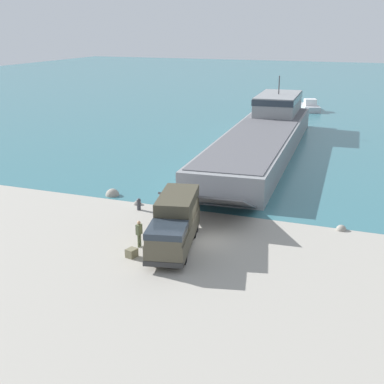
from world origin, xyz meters
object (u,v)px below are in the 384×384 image
Objects in this scene: cargo_crate at (132,253)px; mooring_bollard at (139,204)px; moored_boat_a at (309,107)px; landing_craft at (264,134)px; military_truck at (175,223)px; soldier_on_ramp at (139,232)px.

mooring_bollard is at bearing 113.74° from cargo_crate.
mooring_bollard is at bearing -114.78° from moored_boat_a.
military_truck is at bearing -91.51° from landing_craft.
landing_craft reaches higher than military_truck.
military_truck is at bearing -109.28° from moored_boat_a.
moored_boat_a is 6.83× the size of mooring_bollard.
mooring_bollard reaches higher than cargo_crate.
landing_craft reaches higher than soldier_on_ramp.
landing_craft reaches higher than moored_boat_a.
soldier_on_ramp reaches higher than mooring_bollard.
military_truck is 61.51m from moored_boat_a.
moored_boat_a is at bearing 168.09° from military_truck.
soldier_on_ramp is at bearing -63.06° from mooring_bollard.
mooring_bollard is 1.44× the size of cargo_crate.
soldier_on_ramp is 7.37m from mooring_bollard.
mooring_bollard is at bearing -103.55° from landing_craft.
landing_craft is 24.96m from mooring_bollard.
soldier_on_ramp is at bearing -95.56° from landing_craft.
military_truck is 8.61× the size of mooring_bollard.
landing_craft is 31.24m from moored_boat_a.
landing_craft is at bearing -110.83° from moored_boat_a.
soldier_on_ramp is 0.28× the size of moored_boat_a.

